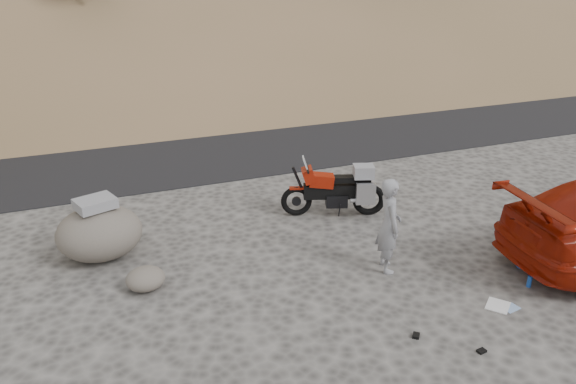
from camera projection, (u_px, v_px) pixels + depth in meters
name	position (u px, v px, depth m)	size (l,w,h in m)	color
ground	(384.00, 273.00, 10.54)	(140.00, 140.00, 0.00)	#3E3C3A
road	(243.00, 139.00, 18.27)	(120.00, 7.00, 0.05)	black
motorcycle	(338.00, 190.00, 12.68)	(2.31, 1.13, 1.42)	black
man	(386.00, 268.00, 10.68)	(0.67, 0.44, 1.83)	gray
boulder	(99.00, 232.00, 10.87)	(1.79, 1.58, 1.24)	#514D46
small_rock	(145.00, 279.00, 9.94)	(0.80, 0.75, 0.42)	#514D46
gear_white_cloth	(498.00, 306.00, 9.53)	(0.41, 0.36, 0.01)	white
gear_blue_mat	(527.00, 262.00, 10.73)	(0.17, 0.17, 0.43)	#1B48A5
gear_bottle	(529.00, 281.00, 10.05)	(0.08, 0.08, 0.22)	#1B48A5
gear_glove_a	(482.00, 351.00, 8.41)	(0.14, 0.10, 0.04)	black
gear_glove_b	(416.00, 335.00, 8.75)	(0.14, 0.10, 0.05)	black
gear_blue_cloth	(511.00, 308.00, 9.47)	(0.28, 0.21, 0.01)	#8BAAD8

